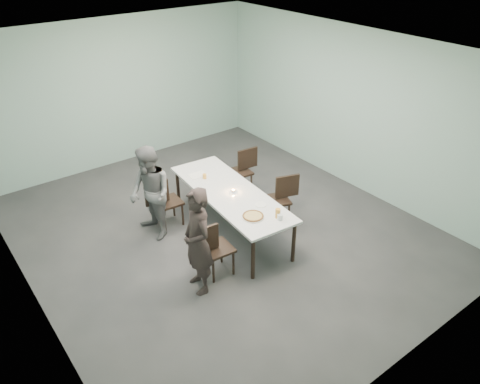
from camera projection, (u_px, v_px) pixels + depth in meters
ground at (221, 230)px, 7.93m from camera, size 7.00×7.00×0.00m
room_shell at (218, 118)px, 6.91m from camera, size 6.02×7.02×3.01m
table at (230, 195)px, 7.59m from camera, size 1.11×2.67×0.75m
chair_near_left at (212, 247)px, 6.71m from camera, size 0.63×0.45×0.87m
chair_far_left at (164, 200)px, 7.83m from camera, size 0.62×0.45×0.87m
chair_near_right at (281, 196)px, 7.95m from camera, size 0.65×0.53×0.87m
chair_far_right at (243, 168)px, 8.84m from camera, size 0.63×0.46×0.87m
diner_near at (198, 242)px, 6.31m from camera, size 0.47×0.63×1.60m
diner_far at (150, 194)px, 7.44m from camera, size 0.60×0.77×1.58m
pizza at (253, 216)px, 6.91m from camera, size 0.34×0.34×0.04m
side_plate at (261, 205)px, 7.22m from camera, size 0.18×0.18×0.01m
beer_glass at (278, 213)px, 6.87m from camera, size 0.08×0.08×0.15m
water_tumbler at (280, 217)px, 6.84m from camera, size 0.08×0.08×0.09m
tealight at (233, 191)px, 7.55m from camera, size 0.06×0.06×0.05m
amber_tumbler at (205, 176)px, 7.94m from camera, size 0.07×0.07×0.08m
menu at (198, 175)px, 8.06m from camera, size 0.32×0.24×0.01m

